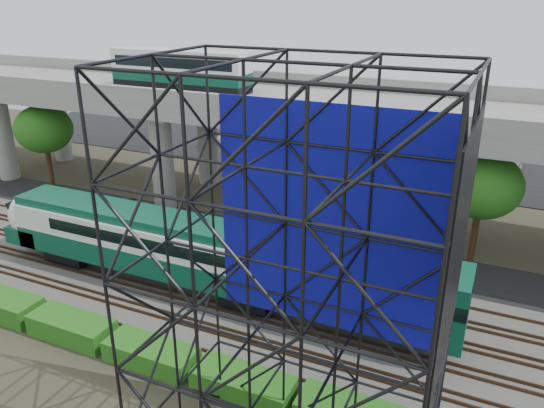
% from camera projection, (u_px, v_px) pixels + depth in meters
% --- Properties ---
extents(ground, '(140.00, 140.00, 0.00)m').
position_uv_depth(ground, '(184.00, 312.00, 29.67)').
color(ground, '#474233').
rests_on(ground, ground).
extents(ballast_bed, '(90.00, 12.00, 0.20)m').
position_uv_depth(ballast_bed, '(203.00, 294.00, 31.33)').
color(ballast_bed, slate).
rests_on(ballast_bed, ground).
extents(service_road, '(90.00, 5.00, 0.08)m').
position_uv_depth(service_road, '(264.00, 238.00, 38.53)').
color(service_road, black).
rests_on(service_road, ground).
extents(parking_lot, '(90.00, 18.00, 0.08)m').
position_uv_depth(parking_lot, '(356.00, 155.00, 58.37)').
color(parking_lot, black).
rests_on(parking_lot, ground).
extents(harbor_water, '(140.00, 40.00, 0.03)m').
position_uv_depth(harbor_water, '(398.00, 116.00, 76.95)').
color(harbor_water, '#486977').
rests_on(harbor_water, ground).
extents(rail_tracks, '(90.00, 9.52, 0.16)m').
position_uv_depth(rail_tracks, '(203.00, 291.00, 31.26)').
color(rail_tracks, '#472D1E').
rests_on(rail_tracks, ballast_bed).
extents(commuter_train, '(29.30, 3.06, 4.30)m').
position_uv_depth(commuter_train, '(182.00, 248.00, 30.79)').
color(commuter_train, black).
rests_on(commuter_train, rail_tracks).
extents(overpass, '(80.00, 12.00, 12.40)m').
position_uv_depth(overpass, '(286.00, 112.00, 40.42)').
color(overpass, '#9E9B93').
rests_on(overpass, ground).
extents(scaffold_tower, '(9.36, 6.36, 15.00)m').
position_uv_depth(scaffold_tower, '(292.00, 312.00, 16.39)').
color(scaffold_tower, black).
rests_on(scaffold_tower, ground).
extents(hedge_strip, '(34.60, 1.80, 1.20)m').
position_uv_depth(hedge_strip, '(151.00, 353.00, 25.45)').
color(hedge_strip, '#1B5C15').
rests_on(hedge_strip, ground).
extents(trees, '(40.94, 16.94, 7.69)m').
position_uv_depth(trees, '(242.00, 139.00, 43.06)').
color(trees, '#382314').
rests_on(trees, ground).
extents(suv, '(5.07, 2.64, 1.36)m').
position_uv_depth(suv, '(131.00, 208.00, 41.96)').
color(suv, black).
rests_on(suv, service_road).
extents(parked_cars, '(34.42, 9.54, 1.31)m').
position_uv_depth(parked_cars, '(361.00, 151.00, 57.48)').
color(parked_cars, silver).
rests_on(parked_cars, parking_lot).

